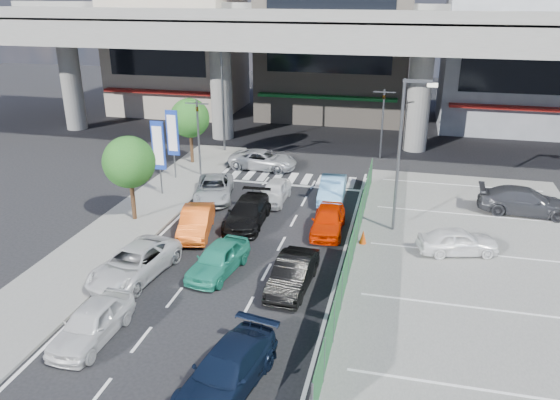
% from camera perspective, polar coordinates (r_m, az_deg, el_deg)
% --- Properties ---
extents(ground, '(120.00, 120.00, 0.00)m').
position_cam_1_polar(ground, '(25.49, -4.93, -7.11)').
color(ground, black).
rests_on(ground, ground).
extents(parking_lot, '(12.00, 28.00, 0.06)m').
position_cam_1_polar(parking_lot, '(26.44, 20.04, -7.27)').
color(parking_lot, '#60605D').
rests_on(parking_lot, ground).
extents(sidewalk_left, '(4.00, 30.00, 0.12)m').
position_cam_1_polar(sidewalk_left, '(31.38, -14.90, -1.97)').
color(sidewalk_left, '#60605D').
rests_on(sidewalk_left, ground).
extents(fence_run, '(0.16, 22.00, 1.80)m').
position_cam_1_polar(fence_run, '(24.97, 7.43, -5.54)').
color(fence_run, '#1E592C').
rests_on(fence_run, ground).
extents(expressway, '(64.00, 14.00, 10.75)m').
position_cam_1_polar(expressway, '(43.93, 3.96, 17.00)').
color(expressway, slate).
rests_on(expressway, ground).
extents(building_west, '(12.00, 10.90, 13.00)m').
position_cam_1_polar(building_west, '(58.30, -10.64, 15.56)').
color(building_west, '#A99C88').
rests_on(building_west, ground).
extents(building_center, '(14.00, 10.90, 15.00)m').
position_cam_1_polar(building_center, '(54.84, 5.93, 16.50)').
color(building_center, gray).
rests_on(building_center, ground).
extents(building_east, '(12.00, 10.90, 12.00)m').
position_cam_1_polar(building_east, '(54.22, 23.18, 13.30)').
color(building_east, gray).
rests_on(building_east, ground).
extents(traffic_light_left, '(1.60, 1.24, 5.20)m').
position_cam_1_polar(traffic_light_left, '(36.75, -8.60, 8.31)').
color(traffic_light_left, '#595B60').
rests_on(traffic_light_left, ground).
extents(traffic_light_right, '(1.60, 1.24, 5.20)m').
position_cam_1_polar(traffic_light_right, '(41.06, 10.76, 9.56)').
color(traffic_light_right, '#595B60').
rests_on(traffic_light_right, ground).
extents(street_lamp_right, '(1.65, 0.22, 8.00)m').
position_cam_1_polar(street_lamp_right, '(28.18, 12.75, 5.73)').
color(street_lamp_right, '#595B60').
rests_on(street_lamp_right, ground).
extents(street_lamp_left, '(1.65, 0.22, 8.00)m').
position_cam_1_polar(street_lamp_left, '(42.13, -5.80, 11.28)').
color(street_lamp_left, '#595B60').
rests_on(street_lamp_left, ground).
extents(signboard_near, '(0.80, 0.14, 4.70)m').
position_cam_1_polar(signboard_near, '(33.82, -12.59, 5.35)').
color(signboard_near, '#595B60').
rests_on(signboard_near, ground).
extents(signboard_far, '(0.80, 0.14, 4.70)m').
position_cam_1_polar(signboard_far, '(36.60, -11.16, 6.68)').
color(signboard_far, '#595B60').
rests_on(signboard_far, ground).
extents(tree_near, '(2.80, 2.80, 4.80)m').
position_cam_1_polar(tree_near, '(30.25, -15.50, 3.82)').
color(tree_near, '#382314').
rests_on(tree_near, ground).
extents(tree_far, '(2.80, 2.80, 4.80)m').
position_cam_1_polar(tree_far, '(39.72, -9.40, 8.44)').
color(tree_far, '#382314').
rests_on(tree_far, ground).
extents(van_white_back_left, '(1.76, 4.10, 1.38)m').
position_cam_1_polar(van_white_back_left, '(21.55, -19.07, -12.04)').
color(van_white_back_left, silver).
rests_on(van_white_back_left, ground).
extents(minivan_navy_back, '(2.79, 5.03, 1.38)m').
position_cam_1_polar(minivan_navy_back, '(18.36, -5.57, -17.34)').
color(minivan_navy_back, black).
rests_on(minivan_navy_back, ground).
extents(sedan_white_mid_left, '(2.93, 5.23, 1.38)m').
position_cam_1_polar(sedan_white_mid_left, '(25.21, -14.97, -6.39)').
color(sedan_white_mid_left, silver).
rests_on(sedan_white_mid_left, ground).
extents(taxi_teal_mid, '(2.23, 4.25, 1.38)m').
position_cam_1_polar(taxi_teal_mid, '(24.88, -6.47, -6.13)').
color(taxi_teal_mid, teal).
rests_on(taxi_teal_mid, ground).
extents(hatch_black_mid_right, '(1.67, 4.24, 1.37)m').
position_cam_1_polar(hatch_black_mid_right, '(23.54, 1.33, -7.72)').
color(hatch_black_mid_right, black).
rests_on(hatch_black_mid_right, ground).
extents(taxi_orange_left, '(2.35, 4.41, 1.38)m').
position_cam_1_polar(taxi_orange_left, '(28.80, -8.76, -2.26)').
color(taxi_orange_left, '#F15A16').
rests_on(taxi_orange_left, ground).
extents(sedan_black_mid, '(2.13, 4.83, 1.38)m').
position_cam_1_polar(sedan_black_mid, '(29.65, -3.41, -1.32)').
color(sedan_black_mid, black).
rests_on(sedan_black_mid, ground).
extents(taxi_orange_right, '(1.80, 4.12, 1.38)m').
position_cam_1_polar(taxi_orange_right, '(28.77, 5.06, -2.11)').
color(taxi_orange_right, red).
rests_on(taxi_orange_right, ground).
extents(wagon_silver_front_left, '(3.26, 5.06, 1.30)m').
position_cam_1_polar(wagon_silver_front_left, '(33.48, -6.92, 1.20)').
color(wagon_silver_front_left, '#A7ABAF').
rests_on(wagon_silver_front_left, ground).
extents(sedan_white_front_mid, '(1.52, 3.69, 1.25)m').
position_cam_1_polar(sedan_white_front_mid, '(32.76, -0.57, 0.86)').
color(sedan_white_front_mid, silver).
rests_on(sedan_white_front_mid, ground).
extents(kei_truck_front_right, '(1.68, 4.26, 1.38)m').
position_cam_1_polar(kei_truck_front_right, '(33.18, 5.49, 1.15)').
color(kei_truck_front_right, '#568FBC').
rests_on(kei_truck_front_right, ground).
extents(crossing_wagon_silver, '(4.87, 2.44, 1.33)m').
position_cam_1_polar(crossing_wagon_silver, '(38.80, -1.77, 4.23)').
color(crossing_wagon_silver, '#A7A9AE').
rests_on(crossing_wagon_silver, ground).
extents(parked_sedan_white, '(4.07, 2.44, 1.30)m').
position_cam_1_polar(parked_sedan_white, '(27.69, 18.09, -4.10)').
color(parked_sedan_white, white).
rests_on(parked_sedan_white, parking_lot).
extents(parked_sedan_dgrey, '(5.22, 2.37, 1.48)m').
position_cam_1_polar(parked_sedan_dgrey, '(33.84, 24.24, -0.11)').
color(parked_sedan_dgrey, '#34353A').
rests_on(parked_sedan_dgrey, parking_lot).
extents(traffic_cone, '(0.42, 0.42, 0.71)m').
position_cam_1_polar(traffic_cone, '(27.76, 8.67, -3.82)').
color(traffic_cone, '#D1470B').
rests_on(traffic_cone, parking_lot).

